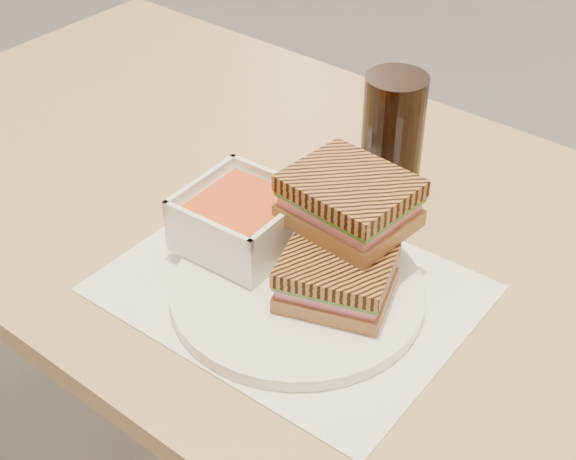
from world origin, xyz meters
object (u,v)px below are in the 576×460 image
Objects in this scene: main_table at (259,261)px; soup_bowl at (242,221)px; plate at (297,291)px; cola_glass at (392,138)px; panini_lower at (336,278)px.

main_table is 9.96× the size of soup_bowl.
cola_glass is (-0.03, 0.23, 0.07)m from plate.
plate is at bearing -14.30° from soup_bowl.
cola_glass reaches higher than main_table.
soup_bowl is at bearing -58.70° from main_table.
panini_lower is at bearing -5.46° from soup_bowl.
plate is 2.21× the size of soup_bowl.
plate is 1.69× the size of cola_glass.
main_table is at bearing 140.63° from plate.
soup_bowl is (-0.09, 0.02, 0.04)m from plate.
panini_lower reaches higher than main_table.
panini_lower is at bearing -30.84° from main_table.
soup_bowl is at bearing 174.54° from panini_lower.
cola_glass is (-0.07, 0.22, 0.04)m from panini_lower.
cola_glass is at bearing 107.33° from panini_lower.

